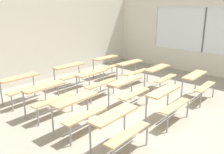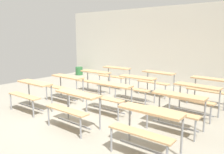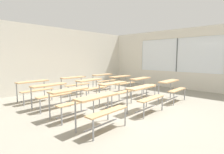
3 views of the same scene
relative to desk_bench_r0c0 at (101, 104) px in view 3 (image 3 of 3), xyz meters
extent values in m
cube|color=gray|center=(1.25, 0.52, -0.59)|extent=(10.00, 9.00, 0.05)
cube|color=silver|center=(1.25, 5.02, 0.94)|extent=(10.00, 0.12, 3.00)
cube|color=silver|center=(6.25, 0.52, -0.14)|extent=(0.12, 9.00, 0.85)
cube|color=silver|center=(6.25, 0.52, 2.21)|extent=(0.12, 9.00, 0.45)
cube|color=silver|center=(6.25, 4.07, 1.14)|extent=(0.12, 1.90, 1.70)
cube|color=white|center=(6.25, 1.02, 1.14)|extent=(0.02, 4.20, 1.70)
cube|color=#4C5156|center=(6.25, 1.02, 1.14)|extent=(0.06, 0.05, 1.70)
cube|color=tan|center=(0.00, 0.11, 0.16)|extent=(1.11, 0.36, 0.04)
cube|color=tan|center=(0.01, -0.21, -0.12)|extent=(1.11, 0.26, 0.03)
cylinder|color=gray|center=(-0.51, 0.23, -0.20)|extent=(0.04, 0.04, 0.72)
cylinder|color=gray|center=(0.49, 0.27, -0.20)|extent=(0.04, 0.04, 0.72)
cylinder|color=gray|center=(-0.49, -0.32, -0.34)|extent=(0.04, 0.04, 0.44)
cylinder|color=gray|center=(0.51, -0.28, -0.34)|extent=(0.04, 0.04, 0.44)
cube|color=gray|center=(0.00, -0.03, -0.46)|extent=(1.00, 0.06, 0.03)
cube|color=tan|center=(1.69, 0.07, 0.16)|extent=(1.10, 0.33, 0.04)
cube|color=tan|center=(1.70, -0.25, -0.12)|extent=(1.10, 0.23, 0.03)
cylinder|color=gray|center=(1.19, 0.21, -0.20)|extent=(0.04, 0.04, 0.72)
cylinder|color=gray|center=(2.19, 0.21, -0.20)|extent=(0.04, 0.04, 0.72)
cylinder|color=gray|center=(1.20, -0.34, -0.34)|extent=(0.04, 0.04, 0.44)
cylinder|color=gray|center=(2.20, -0.34, -0.34)|extent=(0.04, 0.04, 0.44)
cube|color=gray|center=(1.69, -0.07, -0.46)|extent=(1.00, 0.04, 0.03)
cube|color=tan|center=(3.45, 0.07, 0.16)|extent=(1.11, 0.35, 0.04)
cube|color=tan|center=(3.46, -0.25, -0.12)|extent=(1.11, 0.25, 0.03)
cylinder|color=gray|center=(2.95, 0.20, -0.20)|extent=(0.04, 0.04, 0.72)
cylinder|color=gray|center=(3.95, 0.23, -0.20)|extent=(0.04, 0.04, 0.72)
cylinder|color=gray|center=(2.96, -0.35, -0.34)|extent=(0.04, 0.04, 0.44)
cylinder|color=gray|center=(3.96, -0.32, -0.34)|extent=(0.04, 0.04, 0.44)
cube|color=gray|center=(3.45, -0.07, -0.46)|extent=(1.00, 0.06, 0.03)
cube|color=tan|center=(-0.02, 1.23, 0.16)|extent=(1.11, 0.35, 0.04)
cube|color=tan|center=(-0.01, 0.91, -0.12)|extent=(1.11, 0.25, 0.03)
cylinder|color=gray|center=(-0.52, 1.35, -0.20)|extent=(0.04, 0.04, 0.72)
cylinder|color=gray|center=(0.48, 1.38, -0.20)|extent=(0.04, 0.04, 0.72)
cylinder|color=gray|center=(-0.51, 0.80, -0.34)|extent=(0.04, 0.04, 0.44)
cylinder|color=gray|center=(0.49, 0.83, -0.34)|extent=(0.04, 0.04, 0.44)
cube|color=gray|center=(-0.01, 1.09, -0.46)|extent=(1.00, 0.06, 0.03)
cube|color=tan|center=(1.69, 1.23, 0.16)|extent=(1.11, 0.35, 0.04)
cube|color=tan|center=(1.70, 0.91, -0.12)|extent=(1.10, 0.25, 0.03)
cylinder|color=gray|center=(1.18, 1.35, -0.20)|extent=(0.04, 0.04, 0.72)
cylinder|color=gray|center=(2.18, 1.38, -0.20)|extent=(0.04, 0.04, 0.72)
cylinder|color=gray|center=(1.20, 0.80, -0.34)|extent=(0.04, 0.04, 0.44)
cylinder|color=gray|center=(2.20, 0.83, -0.34)|extent=(0.04, 0.04, 0.44)
cube|color=gray|center=(1.69, 1.09, -0.46)|extent=(1.00, 0.06, 0.03)
cube|color=tan|center=(3.42, 1.30, 0.16)|extent=(1.11, 0.34, 0.04)
cube|color=tan|center=(3.42, 0.98, -0.12)|extent=(1.10, 0.24, 0.03)
cylinder|color=gray|center=(2.91, 1.43, -0.20)|extent=(0.04, 0.04, 0.72)
cylinder|color=gray|center=(3.91, 1.45, -0.20)|extent=(0.04, 0.04, 0.72)
cylinder|color=gray|center=(2.93, 0.88, -0.34)|extent=(0.04, 0.04, 0.44)
cylinder|color=gray|center=(3.93, 0.90, -0.34)|extent=(0.04, 0.04, 0.44)
cube|color=gray|center=(3.42, 1.16, -0.46)|extent=(1.00, 0.05, 0.03)
cube|color=tan|center=(0.00, 2.41, 0.16)|extent=(1.11, 0.35, 0.04)
cube|color=tan|center=(0.01, 2.09, -0.12)|extent=(1.11, 0.25, 0.03)
cylinder|color=gray|center=(-0.50, 2.54, -0.20)|extent=(0.04, 0.04, 0.72)
cylinder|color=gray|center=(0.50, 2.57, -0.20)|extent=(0.04, 0.04, 0.72)
cylinder|color=gray|center=(-0.48, 1.99, -0.34)|extent=(0.04, 0.04, 0.44)
cylinder|color=gray|center=(0.52, 2.02, -0.34)|extent=(0.04, 0.04, 0.44)
cube|color=gray|center=(0.01, 2.27, -0.46)|extent=(1.00, 0.06, 0.03)
cube|color=tan|center=(1.66, 2.45, 0.16)|extent=(1.11, 0.36, 0.04)
cube|color=tan|center=(1.67, 2.13, -0.12)|extent=(1.11, 0.26, 0.03)
cylinder|color=gray|center=(1.15, 2.57, -0.20)|extent=(0.04, 0.04, 0.72)
cylinder|color=gray|center=(2.15, 2.61, -0.20)|extent=(0.04, 0.04, 0.72)
cylinder|color=gray|center=(1.17, 2.02, -0.34)|extent=(0.04, 0.04, 0.44)
cylinder|color=gray|center=(2.17, 2.06, -0.34)|extent=(0.04, 0.04, 0.44)
cube|color=gray|center=(1.66, 2.31, -0.46)|extent=(1.00, 0.07, 0.03)
cube|color=tan|center=(3.41, 2.40, 0.16)|extent=(1.12, 0.38, 0.04)
cube|color=tan|center=(3.39, 2.08, -0.12)|extent=(1.11, 0.28, 0.03)
cylinder|color=gray|center=(2.92, 2.57, -0.20)|extent=(0.04, 0.04, 0.72)
cylinder|color=gray|center=(3.92, 2.51, -0.20)|extent=(0.04, 0.04, 0.72)
cylinder|color=gray|center=(2.89, 2.02, -0.34)|extent=(0.04, 0.04, 0.44)
cylinder|color=gray|center=(3.89, 1.97, -0.34)|extent=(0.04, 0.04, 0.44)
cube|color=gray|center=(3.40, 2.26, -0.46)|extent=(1.00, 0.08, 0.03)
cube|color=tan|center=(-0.02, 3.59, 0.16)|extent=(1.11, 0.36, 0.04)
cube|color=tan|center=(-0.01, 3.27, -0.12)|extent=(1.11, 0.26, 0.03)
cylinder|color=gray|center=(-0.53, 3.72, -0.20)|extent=(0.04, 0.04, 0.72)
cylinder|color=gray|center=(0.47, 3.75, -0.20)|extent=(0.04, 0.04, 0.72)
cylinder|color=gray|center=(-0.51, 3.17, -0.34)|extent=(0.04, 0.04, 0.44)
cylinder|color=gray|center=(0.49, 3.20, -0.34)|extent=(0.04, 0.04, 0.44)
cube|color=gray|center=(-0.02, 3.45, -0.46)|extent=(1.00, 0.07, 0.03)
cube|color=tan|center=(1.72, 3.61, 0.16)|extent=(1.11, 0.36, 0.04)
cube|color=tan|center=(1.71, 3.29, -0.12)|extent=(1.11, 0.26, 0.03)
cylinder|color=gray|center=(1.23, 3.77, -0.20)|extent=(0.04, 0.04, 0.72)
cylinder|color=gray|center=(2.22, 3.73, -0.20)|extent=(0.04, 0.04, 0.72)
cylinder|color=gray|center=(1.20, 3.22, -0.34)|extent=(0.04, 0.04, 0.44)
cylinder|color=gray|center=(2.20, 3.18, -0.34)|extent=(0.04, 0.04, 0.44)
cube|color=gray|center=(1.71, 3.47, -0.46)|extent=(1.00, 0.07, 0.03)
cube|color=tan|center=(3.41, 3.56, 0.16)|extent=(1.11, 0.36, 0.04)
cube|color=tan|center=(3.40, 3.24, -0.12)|extent=(1.11, 0.26, 0.03)
cylinder|color=gray|center=(2.91, 3.72, -0.20)|extent=(0.04, 0.04, 0.72)
cylinder|color=gray|center=(3.91, 3.68, -0.20)|extent=(0.04, 0.04, 0.72)
cylinder|color=gray|center=(2.89, 3.17, -0.34)|extent=(0.04, 0.04, 0.44)
cylinder|color=gray|center=(3.89, 3.13, -0.34)|extent=(0.04, 0.04, 0.44)
cube|color=gray|center=(3.40, 3.42, -0.46)|extent=(1.00, 0.07, 0.03)
camera|label=1|loc=(-3.00, -2.52, 2.09)|focal=38.22mm
camera|label=2|loc=(5.25, -3.14, 1.40)|focal=36.82mm
camera|label=3|loc=(-2.55, -2.78, 1.04)|focal=28.00mm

